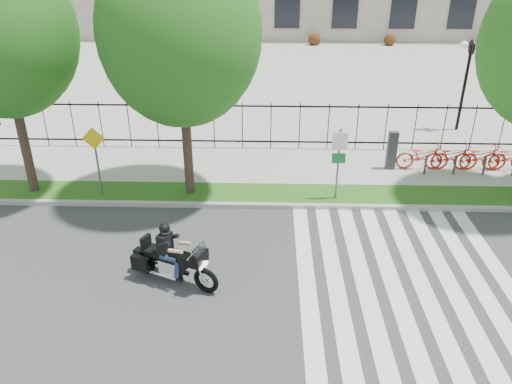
{
  "coord_description": "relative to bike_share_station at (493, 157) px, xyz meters",
  "views": [
    {
      "loc": [
        1.18,
        -10.75,
        8.02
      ],
      "look_at": [
        0.76,
        3.0,
        1.14
      ],
      "focal_mm": 35.0,
      "sensor_mm": 36.0,
      "label": 1
    }
  ],
  "objects": [
    {
      "name": "crosswalk_stripes",
      "position": [
        -4.92,
        -7.2,
        -0.67
      ],
      "size": [
        5.7,
        8.0,
        0.01
      ],
      "primitive_type": null,
      "color": "silver",
      "rests_on": "ground"
    },
    {
      "name": "street_tree_1",
      "position": [
        -11.37,
        -2.25,
        4.87
      ],
      "size": [
        5.06,
        5.06,
        8.31
      ],
      "color": "#33221C",
      "rests_on": "grass_verge"
    },
    {
      "name": "iron_fence",
      "position": [
        -9.74,
        2.0,
        0.47
      ],
      "size": [
        30.0,
        0.06,
        2.0
      ],
      "primitive_type": null,
      "color": "black",
      "rests_on": "sidewalk"
    },
    {
      "name": "street_tree_0",
      "position": [
        -16.95,
        -2.25,
        4.88
      ],
      "size": [
        4.7,
        4.7,
        8.12
      ],
      "color": "#33221C",
      "rests_on": "grass_verge"
    },
    {
      "name": "curb",
      "position": [
        -9.74,
        -3.1,
        -0.6
      ],
      "size": [
        60.0,
        0.2,
        0.15
      ],
      "primitive_type": "cube",
      "color": "#9E9C95",
      "rests_on": "ground"
    },
    {
      "name": "motorcycle_rider",
      "position": [
        -11.06,
        -7.28,
        0.01
      ],
      "size": [
        2.51,
        1.44,
        2.08
      ],
      "color": "black",
      "rests_on": "ground"
    },
    {
      "name": "grass_verge",
      "position": [
        -9.74,
        -2.25,
        -0.6
      ],
      "size": [
        60.0,
        1.5,
        0.15
      ],
      "primitive_type": "cube",
      "color": "#245715",
      "rests_on": "ground"
    },
    {
      "name": "lamp_post_right",
      "position": [
        0.26,
        4.8,
        2.53
      ],
      "size": [
        1.06,
        0.7,
        4.25
      ],
      "color": "black",
      "rests_on": "ground"
    },
    {
      "name": "sign_pole_warning",
      "position": [
        -14.4,
        -2.62,
        1.06
      ],
      "size": [
        0.78,
        0.09,
        2.49
      ],
      "color": "#59595B",
      "rests_on": "grass_verge"
    },
    {
      "name": "ground",
      "position": [
        -9.74,
        -7.2,
        -0.68
      ],
      "size": [
        120.0,
        120.0,
        0.0
      ],
      "primitive_type": "plane",
      "color": "#363639",
      "rests_on": "ground"
    },
    {
      "name": "sign_pole_regulatory",
      "position": [
        -6.29,
        -2.62,
        1.06
      ],
      "size": [
        0.5,
        0.09,
        2.5
      ],
      "color": "#59595B",
      "rests_on": "grass_verge"
    },
    {
      "name": "plaza",
      "position": [
        -9.74,
        17.8,
        -0.63
      ],
      "size": [
        80.0,
        34.0,
        0.1
      ],
      "primitive_type": "cube",
      "color": "#9B9991",
      "rests_on": "ground"
    },
    {
      "name": "sidewalk",
      "position": [
        -9.74,
        0.25,
        -0.6
      ],
      "size": [
        60.0,
        3.5,
        0.15
      ],
      "primitive_type": "cube",
      "color": "#9B9991",
      "rests_on": "ground"
    },
    {
      "name": "bike_share_station",
      "position": [
        0.0,
        0.0,
        0.0
      ],
      "size": [
        7.88,
        0.89,
        1.5
      ],
      "color": "#2D2D33",
      "rests_on": "sidewalk"
    }
  ]
}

